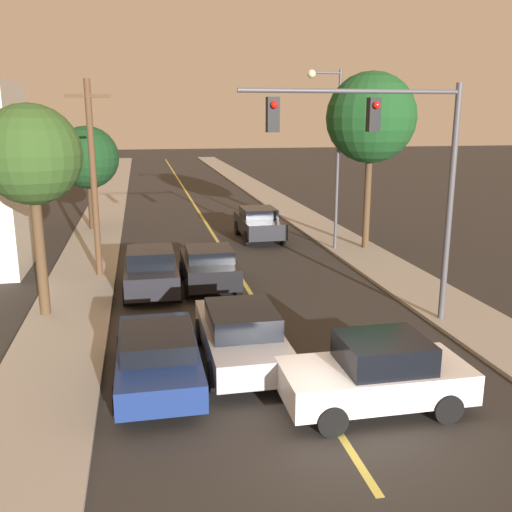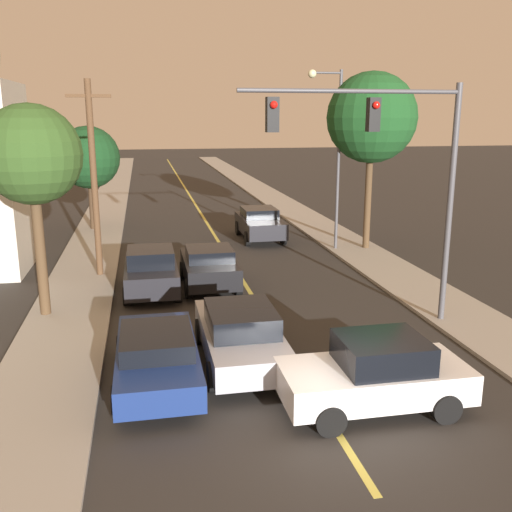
% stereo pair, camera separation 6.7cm
% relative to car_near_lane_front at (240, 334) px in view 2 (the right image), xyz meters
% --- Properties ---
extents(ground_plane, '(200.00, 200.00, 0.00)m').
position_rel_car_near_lane_front_xyz_m(ground_plane, '(1.33, -3.64, -0.79)').
color(ground_plane, '#2D2B28').
extents(road_surface, '(9.48, 80.00, 0.01)m').
position_rel_car_near_lane_front_xyz_m(road_surface, '(1.33, 32.36, -0.78)').
color(road_surface, '#2D2B28').
rests_on(road_surface, ground).
extents(sidewalk_left, '(2.50, 80.00, 0.12)m').
position_rel_car_near_lane_front_xyz_m(sidewalk_left, '(-4.66, 32.36, -0.73)').
color(sidewalk_left, '#9E998E').
rests_on(sidewalk_left, ground).
extents(sidewalk_right, '(2.50, 80.00, 0.12)m').
position_rel_car_near_lane_front_xyz_m(sidewalk_right, '(7.32, 32.36, -0.73)').
color(sidewalk_right, '#9E998E').
rests_on(sidewalk_right, ground).
extents(car_near_lane_front, '(1.97, 4.59, 1.51)m').
position_rel_car_near_lane_front_xyz_m(car_near_lane_front, '(0.00, 0.00, 0.00)').
color(car_near_lane_front, '#A5A8B2').
rests_on(car_near_lane_front, ground).
extents(car_near_lane_second, '(1.96, 3.85, 1.50)m').
position_rel_car_near_lane_front_xyz_m(car_near_lane_second, '(-0.00, 6.72, 0.01)').
color(car_near_lane_second, black).
rests_on(car_near_lane_second, ground).
extents(car_outer_lane_front, '(1.95, 4.47, 1.36)m').
position_rel_car_near_lane_front_xyz_m(car_outer_lane_front, '(-2.09, -0.80, -0.05)').
color(car_outer_lane_front, navy).
rests_on(car_outer_lane_front, ground).
extents(car_outer_lane_second, '(1.91, 3.96, 1.64)m').
position_rel_car_near_lane_front_xyz_m(car_outer_lane_second, '(-2.09, 6.38, 0.03)').
color(car_outer_lane_second, black).
rests_on(car_outer_lane_second, ground).
extents(car_far_oncoming, '(2.00, 4.37, 1.59)m').
position_rel_car_near_lane_front_xyz_m(car_far_oncoming, '(3.46, 14.49, 0.05)').
color(car_far_oncoming, black).
rests_on(car_far_oncoming, ground).
extents(car_crossing_right, '(3.97, 1.94, 1.58)m').
position_rel_car_near_lane_front_xyz_m(car_crossing_right, '(2.42, -2.81, 0.00)').
color(car_crossing_right, white).
rests_on(car_crossing_right, ground).
extents(traffic_signal_mast, '(6.31, 0.42, 6.86)m').
position_rel_car_near_lane_front_xyz_m(traffic_signal_mast, '(4.49, 1.74, 4.29)').
color(traffic_signal_mast, '#47474C').
rests_on(traffic_signal_mast, ground).
extents(streetlamp_right, '(1.56, 0.36, 7.92)m').
position_rel_car_near_lane_front_xyz_m(streetlamp_right, '(6.10, 11.38, 4.31)').
color(streetlamp_right, '#47474C').
rests_on(streetlamp_right, ground).
extents(utility_pole_left, '(1.60, 0.24, 7.28)m').
position_rel_car_near_lane_front_xyz_m(utility_pole_left, '(-4.01, 8.86, 3.13)').
color(utility_pole_left, '#513823').
rests_on(utility_pole_left, ground).
extents(tree_left_near, '(2.93, 2.93, 6.35)m').
position_rel_car_near_lane_front_xyz_m(tree_left_near, '(-5.37, 4.52, 4.18)').
color(tree_left_near, '#4C3823').
rests_on(tree_left_near, ground).
extents(tree_left_far, '(3.29, 3.29, 5.48)m').
position_rel_car_near_lane_front_xyz_m(tree_left_far, '(-5.00, 18.44, 3.15)').
color(tree_left_far, '#3D2B1C').
rests_on(tree_left_far, ground).
extents(tree_right_near, '(3.99, 3.99, 7.89)m').
position_rel_car_near_lane_front_xyz_m(tree_right_near, '(7.84, 11.22, 5.21)').
color(tree_right_near, '#4C3823').
rests_on(tree_right_near, ground).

